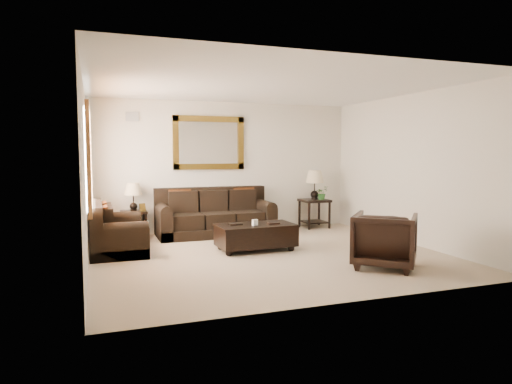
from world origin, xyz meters
name	(u,v)px	position (x,y,z in m)	size (l,w,h in m)	color
room	(269,172)	(0.00, 0.00, 1.35)	(5.51, 5.01, 2.71)	gray
window	(89,159)	(-2.70, 0.90, 1.55)	(0.07, 1.96, 1.66)	white
mirror	(209,143)	(-0.37, 2.47, 1.85)	(1.50, 0.06, 1.10)	#49320E
air_vent	(132,117)	(-1.90, 2.48, 2.35)	(0.25, 0.02, 0.18)	#999999
sofa	(215,218)	(-0.37, 2.05, 0.34)	(2.30, 0.99, 0.94)	black
loveseat	(114,234)	(-2.34, 1.03, 0.31)	(0.88, 1.48, 0.83)	black
end_table_left	(133,202)	(-1.93, 2.22, 0.70)	(0.49, 0.49, 1.07)	black
end_table_right	(315,190)	(1.92, 2.17, 0.82)	(0.57, 0.57, 1.26)	black
coffee_table	(256,234)	(-0.09, 0.38, 0.28)	(1.33, 0.75, 0.56)	black
armchair	(385,237)	(1.28, -1.32, 0.44)	(0.85, 0.79, 0.87)	black
potted_plant	(322,194)	(2.05, 2.07, 0.74)	(0.26, 0.29, 0.23)	#20521C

